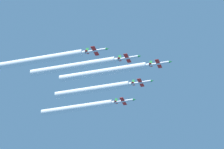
% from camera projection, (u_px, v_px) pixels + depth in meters
% --- Properties ---
extents(jet_lead, '(7.56, 11.01, 2.65)m').
position_uv_depth(jet_lead, '(160.00, 63.00, 368.43)').
color(jet_lead, silver).
extents(jet_left_wingman, '(7.56, 11.01, 2.65)m').
position_uv_depth(jet_left_wingman, '(142.00, 82.00, 379.98)').
color(jet_left_wingman, silver).
extents(jet_right_wingman, '(7.56, 11.01, 2.65)m').
position_uv_depth(jet_right_wingman, '(129.00, 58.00, 361.27)').
color(jet_right_wingman, silver).
extents(jet_outer_left, '(7.56, 11.01, 2.65)m').
position_uv_depth(jet_outer_left, '(125.00, 101.00, 391.60)').
color(jet_outer_left, silver).
extents(jet_outer_right, '(7.56, 11.01, 2.65)m').
position_uv_depth(jet_outer_right, '(97.00, 50.00, 353.80)').
color(jet_outer_right, silver).
extents(smoke_trail_lead, '(3.17, 43.17, 3.17)m').
position_uv_depth(smoke_trail_lead, '(104.00, 72.00, 374.84)').
color(smoke_trail_lead, white).
extents(smoke_trail_left_wingman, '(3.17, 38.04, 3.17)m').
position_uv_depth(smoke_trail_left_wingman, '(93.00, 90.00, 385.77)').
color(smoke_trail_left_wingman, white).
extents(smoke_trail_right_wingman, '(3.17, 41.59, 3.17)m').
position_uv_depth(smoke_trail_right_wingman, '(74.00, 66.00, 367.49)').
color(smoke_trail_right_wingman, white).
extents(smoke_trail_outer_left, '(3.17, 37.58, 3.17)m').
position_uv_depth(smoke_trail_outer_left, '(78.00, 108.00, 397.34)').
color(smoke_trail_outer_left, white).
extents(smoke_trail_outer_right, '(3.17, 41.91, 3.17)m').
position_uv_depth(smoke_trail_outer_right, '(41.00, 60.00, 360.06)').
color(smoke_trail_outer_right, white).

